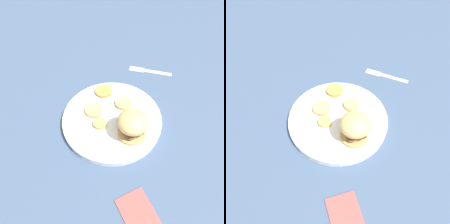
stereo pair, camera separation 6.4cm
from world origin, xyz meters
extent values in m
plane|color=#3D5170|center=(0.00, 0.00, 0.00)|extent=(4.00, 4.00, 0.00)
cylinder|color=white|center=(0.00, 0.00, 0.01)|extent=(0.30, 0.30, 0.02)
torus|color=white|center=(0.00, 0.00, 0.02)|extent=(0.30, 0.30, 0.01)
cylinder|color=tan|center=(-0.05, -0.07, 0.03)|extent=(0.08, 0.08, 0.01)
ellipsoid|color=brown|center=(-0.07, -0.06, 0.05)|extent=(0.03, 0.03, 0.01)
ellipsoid|color=#4C281E|center=(-0.05, -0.09, 0.04)|extent=(0.02, 0.03, 0.01)
ellipsoid|color=brown|center=(-0.04, -0.06, 0.04)|extent=(0.03, 0.03, 0.02)
ellipsoid|color=#4C281E|center=(-0.05, -0.08, 0.04)|extent=(0.04, 0.03, 0.02)
ellipsoid|color=#563323|center=(-0.03, -0.04, 0.04)|extent=(0.05, 0.06, 0.02)
ellipsoid|color=brown|center=(-0.01, -0.05, 0.04)|extent=(0.05, 0.05, 0.02)
ellipsoid|color=#DBB26B|center=(-0.05, -0.07, 0.08)|extent=(0.08, 0.08, 0.05)
cylinder|color=#BC8942|center=(0.10, 0.05, 0.03)|extent=(0.06, 0.06, 0.01)
cylinder|color=#DBB766|center=(0.06, -0.03, 0.03)|extent=(0.05, 0.05, 0.01)
cylinder|color=tan|center=(-0.03, 0.03, 0.03)|extent=(0.04, 0.04, 0.01)
cylinder|color=#DBB766|center=(0.01, 0.06, 0.03)|extent=(0.05, 0.05, 0.01)
cube|color=silver|center=(0.25, -0.13, 0.00)|extent=(0.02, 0.10, 0.00)
cube|color=silver|center=(0.26, -0.05, 0.00)|extent=(0.03, 0.06, 0.00)
cube|color=#B24C47|center=(-0.26, -0.11, 0.00)|extent=(0.14, 0.13, 0.01)
camera|label=1|loc=(-0.39, -0.07, 0.55)|focal=35.00mm
camera|label=2|loc=(-0.37, -0.14, 0.55)|focal=35.00mm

